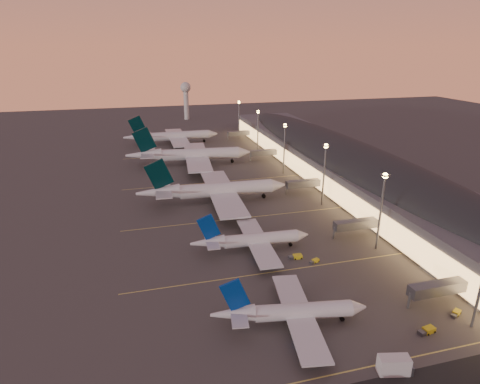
{
  "coord_description": "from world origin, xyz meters",
  "views": [
    {
      "loc": [
        -37.05,
        -101.17,
        62.4
      ],
      "look_at": [
        2.0,
        45.0,
        7.0
      ],
      "focal_mm": 30.0,
      "sensor_mm": 36.0,
      "label": 1
    }
  ],
  "objects_px": {
    "baggage_tug_c": "(296,257)",
    "baggage_tug_d": "(315,261)",
    "airliner_narrow_north": "(251,240)",
    "catering_truck_a": "(396,365)",
    "radar_tower": "(186,94)",
    "airliner_wide_mid": "(190,155)",
    "airliner_wide_far": "(172,136)",
    "baggage_tug_b": "(456,313)",
    "airliner_wide_near": "(214,190)",
    "baggage_tug_a": "(427,331)",
    "airliner_narrow_south": "(290,312)"
  },
  "relations": [
    {
      "from": "baggage_tug_c",
      "to": "baggage_tug_d",
      "type": "bearing_deg",
      "value": -35.11
    },
    {
      "from": "baggage_tug_a",
      "to": "catering_truck_a",
      "type": "height_order",
      "value": "catering_truck_a"
    },
    {
      "from": "airliner_wide_mid",
      "to": "radar_tower",
      "type": "relative_size",
      "value": 2.11
    },
    {
      "from": "airliner_wide_near",
      "to": "radar_tower",
      "type": "distance_m",
      "value": 206.64
    },
    {
      "from": "radar_tower",
      "to": "catering_truck_a",
      "type": "bearing_deg",
      "value": -90.06
    },
    {
      "from": "airliner_wide_far",
      "to": "baggage_tug_b",
      "type": "xyz_separation_m",
      "value": [
        48.39,
        -202.0,
        -4.71
      ]
    },
    {
      "from": "airliner_narrow_north",
      "to": "airliner_wide_mid",
      "type": "height_order",
      "value": "airliner_wide_mid"
    },
    {
      "from": "airliner_narrow_south",
      "to": "airliner_narrow_north",
      "type": "height_order",
      "value": "airliner_narrow_north"
    },
    {
      "from": "baggage_tug_b",
      "to": "catering_truck_a",
      "type": "height_order",
      "value": "catering_truck_a"
    },
    {
      "from": "airliner_narrow_north",
      "to": "baggage_tug_a",
      "type": "height_order",
      "value": "airliner_narrow_north"
    },
    {
      "from": "airliner_wide_mid",
      "to": "radar_tower",
      "type": "height_order",
      "value": "radar_tower"
    },
    {
      "from": "airliner_narrow_north",
      "to": "baggage_tug_a",
      "type": "xyz_separation_m",
      "value": [
        28.07,
        -48.74,
        -3.02
      ]
    },
    {
      "from": "airliner_narrow_south",
      "to": "airliner_wide_mid",
      "type": "bearing_deg",
      "value": 100.35
    },
    {
      "from": "radar_tower",
      "to": "airliner_wide_mid",
      "type": "bearing_deg",
      "value": -97.2
    },
    {
      "from": "baggage_tug_b",
      "to": "baggage_tug_c",
      "type": "distance_m",
      "value": 45.37
    },
    {
      "from": "radar_tower",
      "to": "baggage_tug_b",
      "type": "distance_m",
      "value": 297.3
    },
    {
      "from": "airliner_wide_mid",
      "to": "airliner_wide_far",
      "type": "relative_size",
      "value": 1.1
    },
    {
      "from": "baggage_tug_c",
      "to": "baggage_tug_a",
      "type": "bearing_deg",
      "value": -64.53
    },
    {
      "from": "airliner_wide_far",
      "to": "baggage_tug_a",
      "type": "height_order",
      "value": "airliner_wide_far"
    },
    {
      "from": "baggage_tug_b",
      "to": "catering_truck_a",
      "type": "relative_size",
      "value": 0.5
    },
    {
      "from": "baggage_tug_c",
      "to": "catering_truck_a",
      "type": "distance_m",
      "value": 48.48
    },
    {
      "from": "airliner_wide_near",
      "to": "baggage_tug_b",
      "type": "height_order",
      "value": "airliner_wide_near"
    },
    {
      "from": "airliner_wide_mid",
      "to": "airliner_narrow_south",
      "type": "bearing_deg",
      "value": -83.31
    },
    {
      "from": "airliner_narrow_north",
      "to": "baggage_tug_d",
      "type": "bearing_deg",
      "value": -33.66
    },
    {
      "from": "airliner_wide_mid",
      "to": "baggage_tug_a",
      "type": "distance_m",
      "value": 156.56
    },
    {
      "from": "radar_tower",
      "to": "airliner_narrow_north",
      "type": "bearing_deg",
      "value": -93.16
    },
    {
      "from": "airliner_wide_near",
      "to": "baggage_tug_c",
      "type": "height_order",
      "value": "airliner_wide_near"
    },
    {
      "from": "airliner_narrow_south",
      "to": "airliner_narrow_north",
      "type": "distance_m",
      "value": 37.76
    },
    {
      "from": "airliner_narrow_south",
      "to": "baggage_tug_a",
      "type": "height_order",
      "value": "airliner_narrow_south"
    },
    {
      "from": "airliner_narrow_north",
      "to": "baggage_tug_c",
      "type": "bearing_deg",
      "value": -33.02
    },
    {
      "from": "baggage_tug_c",
      "to": "catering_truck_a",
      "type": "height_order",
      "value": "catering_truck_a"
    },
    {
      "from": "baggage_tug_d",
      "to": "radar_tower",
      "type": "bearing_deg",
      "value": 69.7
    },
    {
      "from": "airliner_narrow_north",
      "to": "airliner_wide_far",
      "type": "distance_m",
      "value": 157.23
    },
    {
      "from": "airliner_narrow_north",
      "to": "airliner_wide_mid",
      "type": "bearing_deg",
      "value": 95.92
    },
    {
      "from": "airliner_wide_far",
      "to": "airliner_wide_near",
      "type": "bearing_deg",
      "value": -87.34
    },
    {
      "from": "catering_truck_a",
      "to": "airliner_narrow_south",
      "type": "bearing_deg",
      "value": 140.55
    },
    {
      "from": "catering_truck_a",
      "to": "radar_tower",
      "type": "bearing_deg",
      "value": 102.9
    },
    {
      "from": "airliner_narrow_north",
      "to": "catering_truck_a",
      "type": "height_order",
      "value": "airliner_narrow_north"
    },
    {
      "from": "airliner_narrow_north",
      "to": "baggage_tug_c",
      "type": "height_order",
      "value": "airliner_narrow_north"
    },
    {
      "from": "baggage_tug_c",
      "to": "baggage_tug_d",
      "type": "height_order",
      "value": "baggage_tug_c"
    },
    {
      "from": "baggage_tug_a",
      "to": "baggage_tug_d",
      "type": "height_order",
      "value": "baggage_tug_a"
    },
    {
      "from": "baggage_tug_a",
      "to": "baggage_tug_d",
      "type": "bearing_deg",
      "value": 97.86
    },
    {
      "from": "baggage_tug_d",
      "to": "airliner_wide_far",
      "type": "bearing_deg",
      "value": 77.68
    },
    {
      "from": "baggage_tug_b",
      "to": "catering_truck_a",
      "type": "bearing_deg",
      "value": 176.12
    },
    {
      "from": "catering_truck_a",
      "to": "baggage_tug_d",
      "type": "relative_size",
      "value": 2.09
    },
    {
      "from": "radar_tower",
      "to": "baggage_tug_a",
      "type": "xyz_separation_m",
      "value": [
        14.25,
        -299.12,
        -21.3
      ]
    },
    {
      "from": "airliner_wide_mid",
      "to": "baggage_tug_c",
      "type": "relative_size",
      "value": 16.01
    },
    {
      "from": "radar_tower",
      "to": "baggage_tug_c",
      "type": "distance_m",
      "value": 260.13
    },
    {
      "from": "catering_truck_a",
      "to": "airliner_wide_far",
      "type": "bearing_deg",
      "value": 108.95
    },
    {
      "from": "radar_tower",
      "to": "baggage_tug_d",
      "type": "xyz_separation_m",
      "value": [
        2.82,
        -262.94,
        -21.43
      ]
    }
  ]
}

